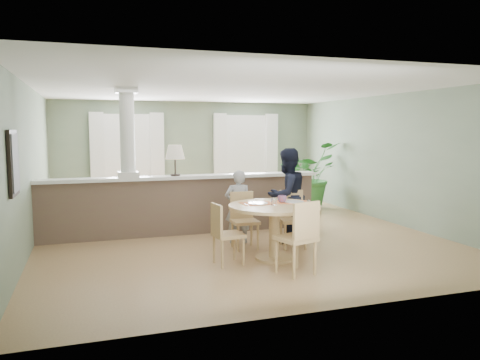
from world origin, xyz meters
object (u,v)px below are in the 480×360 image
object	(u,v)px
child_person	(238,207)
houseplant	(308,175)
chair_side	(224,231)
sofa	(184,199)
dining_table	(275,216)
chair_near	(300,235)
man_person	(287,196)
chair_far_man	(292,216)
chair_far_boy	(244,217)

from	to	relation	value
child_person	houseplant	bearing A→B (deg)	-124.43
chair_side	sofa	bearing A→B (deg)	-8.48
sofa	dining_table	world-z (taller)	dining_table
houseplant	child_person	size ratio (longest dim) A/B	1.30
sofa	houseplant	world-z (taller)	houseplant
chair_near	child_person	bearing A→B (deg)	-99.51
sofa	dining_table	xyz separation A→B (m)	(0.63, -3.81, 0.26)
man_person	chair_far_man	bearing A→B (deg)	64.31
chair_near	man_person	distance (m)	1.91
chair_far_man	chair_side	size ratio (longest dim) A/B	1.04
chair_far_boy	dining_table	bearing A→B (deg)	-74.03
houseplant	chair_side	xyz separation A→B (m)	(-3.39, -4.13, -0.33)
child_person	chair_far_man	bearing A→B (deg)	156.60
houseplant	sofa	bearing A→B (deg)	-175.22
dining_table	chair_far_boy	xyz separation A→B (m)	(-0.21, 0.83, -0.15)
sofa	chair_near	world-z (taller)	chair_near
chair_far_boy	chair_side	distance (m)	1.06
dining_table	chair_side	size ratio (longest dim) A/B	1.54
chair_far_boy	chair_near	size ratio (longest dim) A/B	0.91
chair_side	child_person	bearing A→B (deg)	-32.50
dining_table	child_person	world-z (taller)	child_person
houseplant	dining_table	size ratio (longest dim) A/B	1.19
chair_side	man_person	size ratio (longest dim) A/B	0.55
houseplant	child_person	bearing A→B (deg)	-133.66
chair_far_man	child_person	size ratio (longest dim) A/B	0.74
man_person	chair_near	bearing A→B (deg)	51.21
chair_side	child_person	world-z (taller)	child_person
chair_near	houseplant	bearing A→B (deg)	-133.43
sofa	chair_side	bearing A→B (deg)	-105.88
chair_near	chair_side	xyz separation A→B (m)	(-0.83, 0.79, -0.06)
dining_table	chair_side	distance (m)	0.83
houseplant	chair_far_man	xyz separation A→B (m)	(-1.99, -3.43, -0.31)
houseplant	chair_side	size ratio (longest dim) A/B	1.83
man_person	child_person	bearing A→B (deg)	-34.59
dining_table	chair_near	distance (m)	0.85
child_person	chair_far_boy	bearing A→B (deg)	97.77
houseplant	chair_side	distance (m)	5.35
child_person	man_person	distance (m)	0.87
dining_table	child_person	distance (m)	1.18
dining_table	child_person	xyz separation A→B (m)	(-0.20, 1.16, -0.03)
chair_far_boy	houseplant	bearing A→B (deg)	50.89
dining_table	sofa	bearing A→B (deg)	99.42
sofa	dining_table	bearing A→B (deg)	-93.83
dining_table	chair_far_man	size ratio (longest dim) A/B	1.47
sofa	chair_far_boy	xyz separation A→B (m)	(0.42, -2.98, 0.11)
houseplant	chair_near	world-z (taller)	houseplant
child_person	man_person	xyz separation A→B (m)	(0.82, -0.21, 0.19)
houseplant	chair_far_man	bearing A→B (deg)	-120.14
chair_side	dining_table	bearing A→B (deg)	-92.54
sofa	houseplant	xyz separation A→B (m)	(3.21, 0.27, 0.42)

